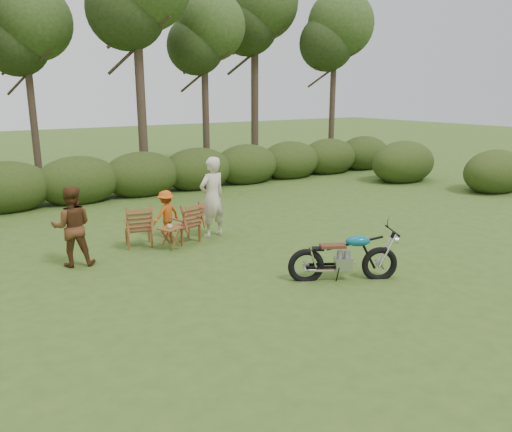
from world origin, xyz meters
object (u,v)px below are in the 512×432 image
adult_b (76,265)px  lawn_chair_left (140,246)px  lawn_chair_right (185,242)px  motorcycle (342,279)px  cup (170,226)px  child (167,237)px  adult_a (213,236)px  side_table (171,238)px

adult_b → lawn_chair_left: bearing=-145.1°
lawn_chair_right → lawn_chair_left: (-0.96, 0.28, 0.00)m
motorcycle → lawn_chair_right: size_ratio=2.07×
motorcycle → cup: bearing=148.8°
lawn_chair_left → cup: 0.94m
adult_b → child: bearing=-144.1°
lawn_chair_left → child: child is taller
motorcycle → cup: cup is taller
lawn_chair_right → child: (-0.18, 0.59, 0.00)m
motorcycle → adult_b: bearing=167.2°
motorcycle → adult_a: 3.72m
child → cup: bearing=54.0°
lawn_chair_right → adult_a: 0.73m
motorcycle → adult_a: adult_a is taller
lawn_chair_left → adult_a: bearing=-174.4°
cup → child: 1.12m
lawn_chair_right → side_table: side_table is taller
motorcycle → lawn_chair_right: (-1.33, 3.62, 0.00)m
motorcycle → side_table: bearing=148.1°
cup → lawn_chair_left: bearing=125.3°
motorcycle → side_table: size_ratio=3.92×
adult_a → adult_b: bearing=-5.9°
lawn_chair_right → adult_b: bearing=-6.4°
adult_b → child: (2.26, 0.79, 0.00)m
lawn_chair_right → lawn_chair_left: 1.00m
lawn_chair_right → adult_b: size_ratio=0.58×
adult_a → child: bearing=-41.3°
adult_b → cup: bearing=-167.8°
lawn_chair_left → adult_a: 1.71m
lawn_chair_right → cup: 0.81m
cup → motorcycle: bearing=-60.5°
side_table → cup: cup is taller
side_table → child: (0.30, 0.89, -0.24)m
adult_b → side_table: bearing=-166.3°
motorcycle → adult_a: bearing=128.7°
side_table → child: child is taller
lawn_chair_left → adult_a: (1.69, -0.24, 0.00)m
side_table → cup: (-0.03, -0.05, 0.28)m
lawn_chair_left → side_table: (0.48, -0.59, 0.24)m
lawn_chair_left → adult_b: adult_b is taller
lawn_chair_left → cup: size_ratio=8.31×
cup → adult_b: size_ratio=0.07×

